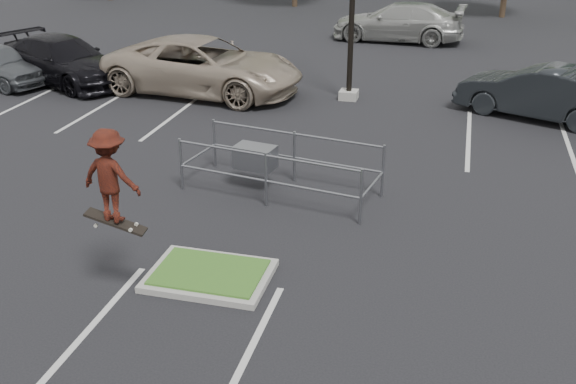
% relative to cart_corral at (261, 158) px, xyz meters
% --- Properties ---
extents(ground, '(120.00, 120.00, 0.00)m').
position_rel_cart_corral_xyz_m(ground, '(0.22, -4.09, -0.80)').
color(ground, black).
rests_on(ground, ground).
extents(grass_median, '(2.20, 1.60, 0.16)m').
position_rel_cart_corral_xyz_m(grass_median, '(0.22, -4.09, -0.72)').
color(grass_median, gray).
rests_on(grass_median, ground).
extents(stall_lines, '(22.62, 17.60, 0.01)m').
position_rel_cart_corral_xyz_m(stall_lines, '(-1.13, 1.94, -0.80)').
color(stall_lines, beige).
rests_on(stall_lines, ground).
extents(cart_corral, '(4.69, 2.35, 1.27)m').
position_rel_cart_corral_xyz_m(cart_corral, '(0.00, 0.00, 0.00)').
color(cart_corral, gray).
rests_on(cart_corral, ground).
extents(skateboarder, '(1.07, 0.68, 1.79)m').
position_rel_cart_corral_xyz_m(skateboarder, '(-0.98, -5.09, 1.52)').
color(skateboarder, black).
rests_on(skateboarder, ground).
extents(car_l_tan, '(7.14, 3.87, 1.90)m').
position_rel_cart_corral_xyz_m(car_l_tan, '(-4.28, 7.41, 0.15)').
color(car_l_tan, gray).
rests_on(car_l_tan, ground).
extents(car_l_black, '(6.16, 4.45, 1.66)m').
position_rel_cart_corral_xyz_m(car_l_black, '(-9.78, 7.41, 0.03)').
color(car_l_black, black).
rests_on(car_l_black, ground).
extents(car_r_charc, '(5.23, 3.46, 1.63)m').
position_rel_cart_corral_xyz_m(car_r_charc, '(6.72, 7.41, 0.02)').
color(car_r_charc, black).
rests_on(car_r_charc, ground).
extents(car_far_silver, '(6.14, 2.80, 1.74)m').
position_rel_cart_corral_xyz_m(car_far_silver, '(1.30, 17.91, 0.07)').
color(car_far_silver, '#ACADA7').
rests_on(car_far_silver, ground).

